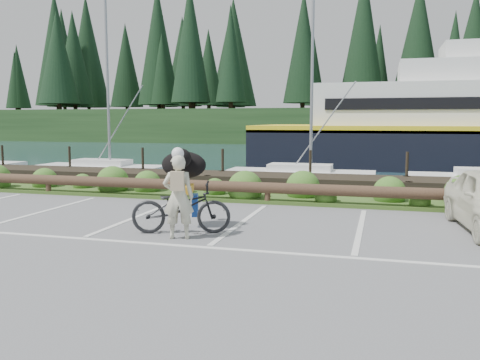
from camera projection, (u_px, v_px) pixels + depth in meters
The scene contains 7 objects.
ground at pixel (214, 243), 9.57m from camera, with size 72.00×72.00×0.00m, color #5E5E61.
harbor_backdrop at pixel (367, 134), 84.42m from camera, with size 170.00×160.00×30.00m.
vegetation_strip at pixel (273, 198), 14.63m from camera, with size 34.00×1.60×0.10m, color #3D5B21.
log_rail at pixel (267, 204), 13.97m from camera, with size 32.00×0.30×0.60m, color #443021, non-canonical shape.
bicycle at pixel (181, 208), 10.32m from camera, with size 0.70×2.01×1.06m, color black.
cyclist at pixel (178, 197), 9.82m from camera, with size 0.60×0.39×1.64m, color beige.
dog at pixel (184, 165), 10.86m from camera, with size 1.00×0.49×0.58m, color black.
Camera 1 is at (3.00, -8.88, 2.30)m, focal length 38.00 mm.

